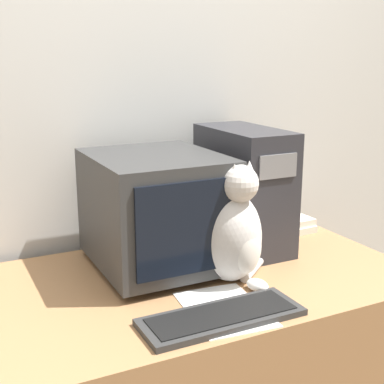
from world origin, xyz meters
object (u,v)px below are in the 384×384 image
Objects in this scene: book_stack at (293,223)px; pen at (182,316)px; crt_monitor at (156,210)px; cat at (233,232)px; computer_tower at (244,189)px; keyboard at (222,317)px.

book_stack reaches higher than pen.
cat is at bearing -51.04° from crt_monitor.
crt_monitor is 0.42m from pen.
computer_tower is 0.65m from pen.
computer_tower is 0.36m from book_stack.
book_stack is at bearing 10.58° from crt_monitor.
keyboard is 0.85m from book_stack.
cat is at bearing 53.39° from keyboard.
crt_monitor is 1.06× the size of keyboard.
pen is at bearing 145.45° from keyboard.
crt_monitor is 0.37m from computer_tower.
pen is (-0.74, -0.49, -0.02)m from book_stack.
crt_monitor and cat have the same top height.
crt_monitor is at bearing -172.40° from computer_tower.
pen is (-0.45, -0.41, -0.22)m from computer_tower.
computer_tower is at bearing 42.57° from pen.
cat is 0.61m from book_stack.
cat is (-0.20, -0.26, -0.06)m from computer_tower.
keyboard is at bearing -88.65° from crt_monitor.
book_stack is at bearing 17.18° from cat.
pen is at bearing -137.43° from computer_tower.
computer_tower reaches higher than crt_monitor.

